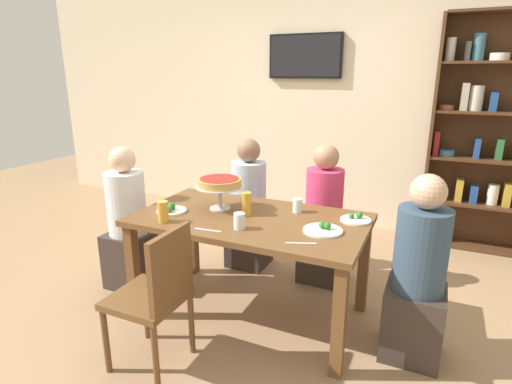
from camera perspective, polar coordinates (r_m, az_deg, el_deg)
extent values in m
plane|color=#9E7A56|center=(3.09, -0.80, -16.52)|extent=(12.00, 12.00, 0.00)
cube|color=beige|center=(4.69, 10.92, 12.64)|extent=(8.00, 0.12, 2.80)
cube|color=brown|center=(2.77, -0.86, -3.91)|extent=(1.56, 0.87, 0.04)
cube|color=brown|center=(3.00, -16.81, -10.67)|extent=(0.07, 0.07, 0.70)
cube|color=brown|center=(2.41, 11.56, -17.46)|extent=(0.07, 0.07, 0.70)
cube|color=brown|center=(3.54, -8.87, -5.90)|extent=(0.07, 0.07, 0.70)
cube|color=brown|center=(3.06, 14.84, -10.01)|extent=(0.07, 0.07, 0.70)
cube|color=#4C2D19|center=(4.37, 23.36, 7.40)|extent=(0.03, 0.30, 2.20)
cube|color=#4C2D19|center=(4.53, 30.20, 6.80)|extent=(1.10, 0.02, 2.20)
cube|color=#4C2D19|center=(4.66, 28.44, -6.70)|extent=(1.04, 0.28, 0.02)
cube|color=#4C2D19|center=(4.52, 29.18, -1.54)|extent=(1.04, 0.28, 0.02)
cube|color=#4C2D19|center=(4.43, 29.97, 3.90)|extent=(1.04, 0.28, 0.02)
cube|color=#4C2D19|center=(4.37, 30.79, 9.53)|extent=(1.04, 0.28, 0.02)
cube|color=#4C2D19|center=(4.36, 31.65, 15.25)|extent=(1.04, 0.28, 0.02)
cube|color=orange|center=(4.47, 23.46, 0.39)|extent=(0.07, 0.13, 0.18)
cube|color=#B7932D|center=(4.48, 26.58, 0.25)|extent=(0.06, 0.13, 0.22)
cube|color=navy|center=(4.49, 28.20, -0.24)|extent=(0.07, 0.13, 0.17)
cylinder|color=silver|center=(4.50, 30.27, -0.31)|extent=(0.10, 0.10, 0.20)
cube|color=#B7932D|center=(4.52, 31.74, -0.33)|extent=(0.06, 0.13, 0.22)
cube|color=maroon|center=(4.38, 24.01, 6.29)|extent=(0.05, 0.12, 0.23)
cylinder|color=#3D7084|center=(4.40, 25.17, 5.00)|extent=(0.14, 0.14, 0.06)
cube|color=navy|center=(4.40, 28.58, 5.42)|extent=(0.05, 0.13, 0.19)
cube|color=#2D6B38|center=(4.41, 30.96, 5.15)|extent=(0.06, 0.10, 0.19)
cylinder|color=brown|center=(4.34, 25.14, 10.71)|extent=(0.14, 0.14, 0.05)
cube|color=#B2A88E|center=(4.34, 27.22, 11.80)|extent=(0.06, 0.13, 0.25)
cylinder|color=beige|center=(4.34, 28.50, 11.50)|extent=(0.12, 0.12, 0.23)
cube|color=navy|center=(4.36, 30.34, 10.86)|extent=(0.06, 0.11, 0.17)
cylinder|color=silver|center=(4.34, 25.64, 17.58)|extent=(0.08, 0.08, 0.21)
cube|color=#3D3838|center=(4.34, 27.54, 17.09)|extent=(0.05, 0.13, 0.17)
cylinder|color=#3D7084|center=(4.34, 28.76, 17.37)|extent=(0.10, 0.10, 0.23)
cylinder|color=silver|center=(4.35, 31.00, 15.94)|extent=(0.16, 0.16, 0.07)
cube|color=black|center=(4.69, 6.91, 18.40)|extent=(0.82, 0.05, 0.47)
cube|color=black|center=(4.66, 6.81, 18.41)|extent=(0.78, 0.01, 0.43)
cube|color=#382D28|center=(3.70, -0.97, -6.84)|extent=(0.34, 0.34, 0.45)
cylinder|color=silver|center=(3.54, -1.01, 0.26)|extent=(0.30, 0.30, 0.50)
sphere|color=#846047|center=(3.46, -1.03, 5.85)|extent=(0.20, 0.20, 0.20)
cube|color=#382D28|center=(3.50, -17.07, -8.94)|extent=(0.34, 0.34, 0.45)
cylinder|color=silver|center=(3.34, -17.74, -1.53)|extent=(0.30, 0.30, 0.50)
sphere|color=beige|center=(3.25, -18.27, 4.36)|extent=(0.20, 0.20, 0.20)
cube|color=#382D28|center=(2.76, 21.07, -16.60)|extent=(0.34, 0.34, 0.45)
cylinder|color=#33475B|center=(2.55, 22.16, -7.54)|extent=(0.30, 0.30, 0.50)
sphere|color=tan|center=(2.43, 23.03, 0.04)|extent=(0.20, 0.20, 0.20)
cube|color=#382D28|center=(3.49, 9.17, -8.53)|extent=(0.34, 0.34, 0.45)
cylinder|color=#D63866|center=(3.32, 9.54, -1.06)|extent=(0.30, 0.30, 0.50)
sphere|color=#A87A5B|center=(3.23, 9.83, 4.87)|extent=(0.20, 0.20, 0.20)
cube|color=brown|center=(2.50, -15.00, -14.18)|extent=(0.40, 0.40, 0.04)
cube|color=brown|center=(2.30, -11.87, -10.38)|extent=(0.04, 0.36, 0.42)
cylinder|color=brown|center=(2.62, -20.30, -19.00)|extent=(0.04, 0.04, 0.41)
cylinder|color=brown|center=(2.83, -15.22, -15.66)|extent=(0.04, 0.04, 0.41)
cylinder|color=brown|center=(2.42, -13.91, -21.66)|extent=(0.04, 0.04, 0.41)
cylinder|color=brown|center=(2.65, -9.05, -17.69)|extent=(0.04, 0.04, 0.41)
cylinder|color=silver|center=(2.93, -5.05, -2.29)|extent=(0.15, 0.15, 0.01)
cylinder|color=silver|center=(2.90, -5.09, -0.75)|extent=(0.03, 0.03, 0.15)
cylinder|color=silver|center=(2.88, -5.13, 0.79)|extent=(0.34, 0.34, 0.01)
cylinder|color=tan|center=(2.87, -5.15, 1.36)|extent=(0.31, 0.31, 0.05)
cylinder|color=maroon|center=(2.87, -5.16, 1.90)|extent=(0.27, 0.27, 0.00)
cylinder|color=white|center=(2.77, 13.80, -3.84)|extent=(0.20, 0.20, 0.01)
sphere|color=#2D7028|center=(2.78, 14.31, -3.15)|extent=(0.04, 0.04, 0.04)
sphere|color=#2D7028|center=(2.76, 13.26, -3.29)|extent=(0.04, 0.04, 0.04)
cylinder|color=white|center=(2.92, -11.76, -2.60)|extent=(0.21, 0.21, 0.01)
sphere|color=#2D7028|center=(2.90, -12.03, -2.24)|extent=(0.04, 0.04, 0.04)
sphere|color=#2D7028|center=(2.87, -12.11, -2.38)|extent=(0.05, 0.05, 0.05)
sphere|color=#2D7028|center=(2.92, -11.57, -2.07)|extent=(0.04, 0.04, 0.04)
sphere|color=#2D7028|center=(2.92, -11.74, -1.93)|extent=(0.05, 0.05, 0.05)
cylinder|color=white|center=(2.55, 9.34, -5.35)|extent=(0.25, 0.25, 0.01)
sphere|color=#2D7028|center=(2.55, 9.32, -4.56)|extent=(0.05, 0.05, 0.05)
sphere|color=#2D7028|center=(2.54, 9.97, -4.69)|extent=(0.05, 0.05, 0.05)
cylinder|color=gold|center=(2.72, -12.92, -2.71)|extent=(0.07, 0.07, 0.14)
cylinder|color=gold|center=(2.77, -1.39, -1.68)|extent=(0.07, 0.07, 0.16)
cylinder|color=white|center=(2.54, -2.36, -4.09)|extent=(0.07, 0.07, 0.10)
cylinder|color=white|center=(2.86, 5.84, -1.90)|extent=(0.07, 0.07, 0.10)
cube|color=silver|center=(2.55, -6.77, -5.34)|extent=(0.18, 0.03, 0.00)
cube|color=silver|center=(2.36, 6.33, -7.18)|extent=(0.17, 0.08, 0.00)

